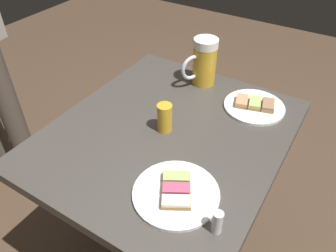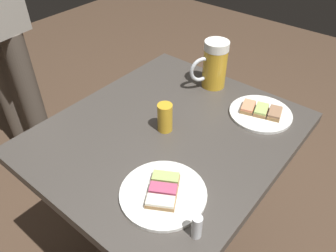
{
  "view_description": "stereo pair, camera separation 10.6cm",
  "coord_description": "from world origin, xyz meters",
  "px_view_note": "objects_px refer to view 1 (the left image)",
  "views": [
    {
      "loc": [
        -0.43,
        0.69,
        1.46
      ],
      "look_at": [
        0.0,
        0.0,
        0.79
      ],
      "focal_mm": 35.14,
      "sensor_mm": 36.0,
      "label": 1
    },
    {
      "loc": [
        -0.52,
        0.63,
        1.46
      ],
      "look_at": [
        0.0,
        0.0,
        0.79
      ],
      "focal_mm": 35.14,
      "sensor_mm": 36.0,
      "label": 2
    }
  ],
  "objects_px": {
    "beer_mug": "(204,62)",
    "beer_glass_small": "(165,118)",
    "plate_far": "(176,192)",
    "plate_near": "(254,106)",
    "salt_shaker": "(217,222)"
  },
  "relations": [
    {
      "from": "plate_near",
      "to": "salt_shaker",
      "type": "height_order",
      "value": "salt_shaker"
    },
    {
      "from": "plate_near",
      "to": "plate_far",
      "type": "height_order",
      "value": "same"
    },
    {
      "from": "beer_glass_small",
      "to": "salt_shaker",
      "type": "relative_size",
      "value": 1.43
    },
    {
      "from": "plate_near",
      "to": "plate_far",
      "type": "bearing_deg",
      "value": 85.58
    },
    {
      "from": "plate_far",
      "to": "beer_mug",
      "type": "relative_size",
      "value": 1.27
    },
    {
      "from": "plate_far",
      "to": "beer_glass_small",
      "type": "height_order",
      "value": "beer_glass_small"
    },
    {
      "from": "plate_far",
      "to": "plate_near",
      "type": "bearing_deg",
      "value": -94.42
    },
    {
      "from": "plate_near",
      "to": "beer_glass_small",
      "type": "bearing_deg",
      "value": 52.64
    },
    {
      "from": "plate_near",
      "to": "beer_glass_small",
      "type": "relative_size",
      "value": 2.2
    },
    {
      "from": "plate_far",
      "to": "salt_shaker",
      "type": "height_order",
      "value": "salt_shaker"
    },
    {
      "from": "plate_far",
      "to": "beer_glass_small",
      "type": "xyz_separation_m",
      "value": [
        0.17,
        -0.21,
        0.04
      ]
    },
    {
      "from": "beer_mug",
      "to": "salt_shaker",
      "type": "distance_m",
      "value": 0.67
    },
    {
      "from": "plate_far",
      "to": "salt_shaker",
      "type": "bearing_deg",
      "value": 162.57
    },
    {
      "from": "beer_mug",
      "to": "beer_glass_small",
      "type": "height_order",
      "value": "beer_mug"
    },
    {
      "from": "plate_near",
      "to": "beer_glass_small",
      "type": "xyz_separation_m",
      "value": [
        0.21,
        0.27,
        0.04
      ]
    }
  ]
}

